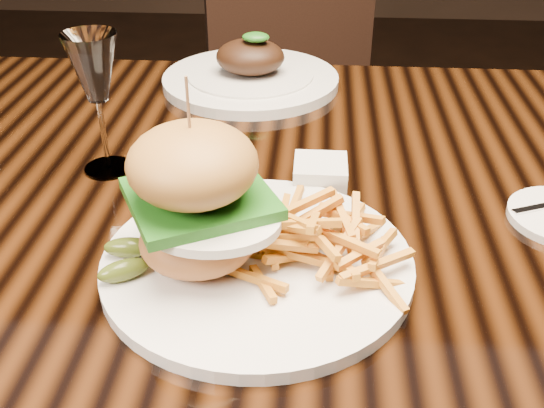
# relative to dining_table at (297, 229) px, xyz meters

# --- Properties ---
(dining_table) EXTENTS (1.60, 0.90, 0.75)m
(dining_table) POSITION_rel_dining_table_xyz_m (0.00, 0.00, 0.00)
(dining_table) COLOR black
(dining_table) RESTS_ON ground
(burger_plate) EXTENTS (0.33, 0.33, 0.22)m
(burger_plate) POSITION_rel_dining_table_xyz_m (-0.05, -0.19, 0.13)
(burger_plate) COLOR silver
(burger_plate) RESTS_ON dining_table
(ramekin) EXTENTS (0.09, 0.09, 0.03)m
(ramekin) POSITION_rel_dining_table_xyz_m (0.03, -0.01, 0.09)
(ramekin) COLOR silver
(ramekin) RESTS_ON dining_table
(wine_glass) EXTENTS (0.07, 0.07, 0.19)m
(wine_glass) POSITION_rel_dining_table_xyz_m (-0.26, 0.01, 0.21)
(wine_glass) COLOR white
(wine_glass) RESTS_ON dining_table
(far_dish) EXTENTS (0.31, 0.31, 0.10)m
(far_dish) POSITION_rel_dining_table_xyz_m (-0.10, 0.33, 0.10)
(far_dish) COLOR silver
(far_dish) RESTS_ON dining_table
(chair_far) EXTENTS (0.57, 0.57, 0.95)m
(chair_far) POSITION_rel_dining_table_xyz_m (-0.03, 0.89, -0.13)
(chair_far) COLOR black
(chair_far) RESTS_ON ground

